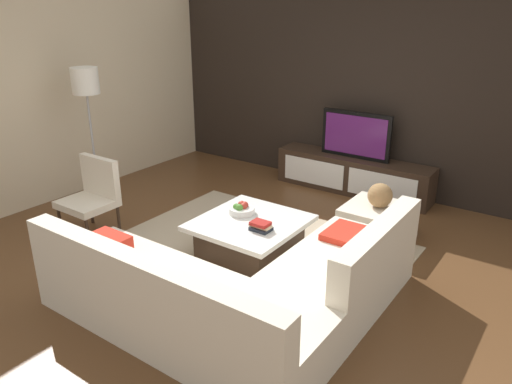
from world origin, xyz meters
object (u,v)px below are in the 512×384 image
at_px(media_console, 353,175).
at_px(television, 356,135).
at_px(book_stack, 261,226).
at_px(decorative_ball, 380,195).
at_px(sectional_couch, 241,291).
at_px(accent_chair_near, 93,192).
at_px(coffee_table, 250,236).
at_px(floor_lamp, 86,89).
at_px(ottoman, 377,223).
at_px(fruit_bowl, 242,209).

bearing_deg(media_console, television, 90.00).
bearing_deg(book_stack, media_console, 92.83).
bearing_deg(decorative_ball, sectional_couch, -99.39).
height_order(sectional_couch, accent_chair_near, accent_chair_near).
relative_size(coffee_table, floor_lamp, 0.61).
bearing_deg(ottoman, television, 125.25).
distance_m(accent_chair_near, fruit_bowl, 1.72).
bearing_deg(ottoman, media_console, 125.26).
xyz_separation_m(media_console, television, (0.00, 0.00, 0.57)).
height_order(media_console, television, television).
relative_size(media_console, fruit_bowl, 7.81).
bearing_deg(media_console, coffee_table, -92.49).
xyz_separation_m(media_console, decorative_ball, (0.87, -1.23, 0.28)).
xyz_separation_m(sectional_couch, floor_lamp, (-3.09, 0.99, 1.21)).
bearing_deg(floor_lamp, media_console, 41.86).
height_order(media_console, book_stack, media_console).
xyz_separation_m(fruit_bowl, book_stack, (0.40, -0.22, -0.01)).
bearing_deg(sectional_couch, fruit_bowl, 126.52).
xyz_separation_m(ottoman, book_stack, (-0.75, -1.20, 0.22)).
xyz_separation_m(media_console, book_stack, (0.12, -2.42, 0.17)).
distance_m(television, fruit_bowl, 2.25).
bearing_deg(fruit_bowl, floor_lamp, -177.44).
distance_m(accent_chair_near, book_stack, 2.03).
height_order(decorative_ball, book_stack, decorative_ball).
height_order(accent_chair_near, book_stack, accent_chair_near).
bearing_deg(television, fruit_bowl, -97.28).
bearing_deg(sectional_couch, ottoman, 80.61).
bearing_deg(book_stack, floor_lamp, 177.42).
distance_m(sectional_couch, coffee_table, 1.17).
bearing_deg(book_stack, accent_chair_near, -166.82).
xyz_separation_m(media_console, fruit_bowl, (-0.28, -2.20, 0.18)).
distance_m(media_console, fruit_bowl, 2.22).
height_order(television, ottoman, television).
relative_size(sectional_couch, decorative_ball, 9.36).
bearing_deg(floor_lamp, fruit_bowl, 2.56).
xyz_separation_m(accent_chair_near, book_stack, (1.98, 0.46, -0.07)).
bearing_deg(book_stack, ottoman, 58.02).
relative_size(coffee_table, decorative_ball, 3.98).
distance_m(media_console, book_stack, 2.43).
xyz_separation_m(media_console, sectional_couch, (0.53, -3.29, 0.03)).
relative_size(floor_lamp, ottoman, 2.51).
relative_size(accent_chair_near, ottoman, 1.24).
bearing_deg(ottoman, decorative_ball, 0.00).
relative_size(accent_chair_near, book_stack, 3.98).
bearing_deg(television, accent_chair_near, -122.81).
height_order(television, accent_chair_near, television).
bearing_deg(book_stack, sectional_couch, -64.89).
bearing_deg(accent_chair_near, decorative_ball, 33.70).
relative_size(fruit_bowl, decorative_ball, 1.04).
distance_m(ottoman, fruit_bowl, 1.52).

